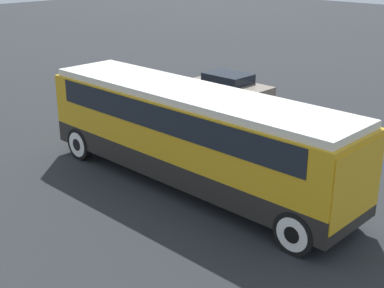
% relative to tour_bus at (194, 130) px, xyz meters
% --- Properties ---
extents(ground_plane, '(120.00, 120.00, 0.00)m').
position_rel_tour_bus_xyz_m(ground_plane, '(-0.10, 0.00, -1.94)').
color(ground_plane, '#26282B').
extents(tour_bus, '(11.34, 2.65, 3.19)m').
position_rel_tour_bus_xyz_m(tour_bus, '(0.00, 0.00, 0.00)').
color(tour_bus, black).
rests_on(tour_bus, ground_plane).
extents(parked_car_near, '(4.32, 1.89, 1.31)m').
position_rel_tour_bus_xyz_m(parked_car_near, '(-6.04, 8.89, -1.28)').
color(parked_car_near, '#7A6B5B').
rests_on(parked_car_near, ground_plane).
extents(parked_car_mid, '(4.16, 1.94, 1.41)m').
position_rel_tour_bus_xyz_m(parked_car_mid, '(-2.47, 4.73, -1.24)').
color(parked_car_mid, silver).
rests_on(parked_car_mid, ground_plane).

